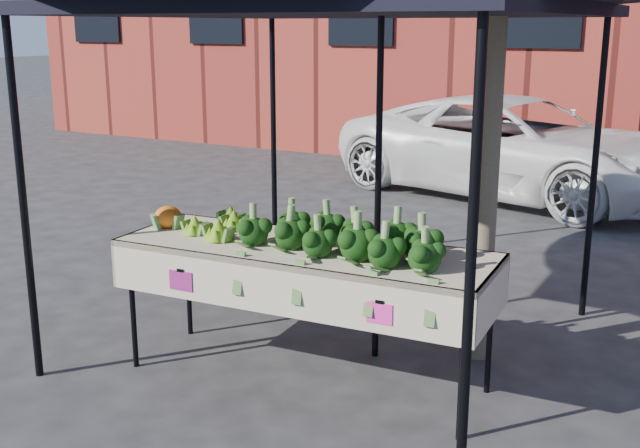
{
  "coord_description": "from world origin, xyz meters",
  "views": [
    {
      "loc": [
        2.5,
        -4.11,
        2.25
      ],
      "look_at": [
        0.11,
        0.14,
        1.0
      ],
      "focal_mm": 43.81,
      "sensor_mm": 36.0,
      "label": 1
    }
  ],
  "objects_px": {
    "street_tree": "(496,0)",
    "table": "(305,314)",
    "vehicle": "(524,13)",
    "canopy": "(337,156)"
  },
  "relations": [
    {
      "from": "table",
      "to": "canopy",
      "type": "bearing_deg",
      "value": 99.69
    },
    {
      "from": "street_tree",
      "to": "table",
      "type": "bearing_deg",
      "value": -133.77
    },
    {
      "from": "vehicle",
      "to": "street_tree",
      "type": "bearing_deg",
      "value": -152.81
    },
    {
      "from": "vehicle",
      "to": "street_tree",
      "type": "xyz_separation_m",
      "value": [
        1.26,
        -5.33,
        0.0
      ]
    },
    {
      "from": "table",
      "to": "vehicle",
      "type": "relative_size",
      "value": 0.51
    },
    {
      "from": "vehicle",
      "to": "street_tree",
      "type": "distance_m",
      "value": 5.47
    },
    {
      "from": "canopy",
      "to": "vehicle",
      "type": "bearing_deg",
      "value": 92.91
    },
    {
      "from": "table",
      "to": "vehicle",
      "type": "height_order",
      "value": "vehicle"
    },
    {
      "from": "table",
      "to": "canopy",
      "type": "relative_size",
      "value": 0.77
    },
    {
      "from": "table",
      "to": "canopy",
      "type": "xyz_separation_m",
      "value": [
        -0.11,
        0.64,
        0.92
      ]
    }
  ]
}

